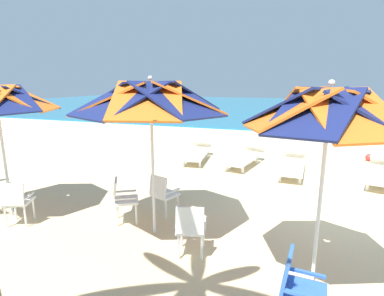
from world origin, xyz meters
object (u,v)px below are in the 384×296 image
Objects in this scene: plastic_chair_5 at (16,200)px; sun_lounger_1 at (292,165)px; beach_umbrella_0 at (329,112)px; sun_lounger_2 at (245,157)px; sun_lounger_0 at (381,173)px; beach_umbrella_1 at (151,99)px; plastic_chair_1 at (123,198)px; plastic_chair_3 at (163,193)px; plastic_chair_2 at (191,227)px; sun_lounger_3 at (197,153)px; plastic_chair_0 at (299,286)px; beach_ball at (369,158)px.

plastic_chair_5 is 0.40× the size of sun_lounger_1.
beach_umbrella_0 is 1.20× the size of sun_lounger_2.
sun_lounger_0 is at bearing 69.69° from beach_umbrella_0.
plastic_chair_1 is (-0.75, 0.16, -1.88)m from beach_umbrella_1.
plastic_chair_1 is 0.79m from plastic_chair_3.
beach_umbrella_1 is at bearing 150.28° from plastic_chair_2.
sun_lounger_1 is at bearing 63.51° from beach_umbrella_1.
sun_lounger_0 is at bearing 44.80° from beach_umbrella_1.
plastic_chair_5 is 8.67m from sun_lounger_0.
plastic_chair_3 is (-2.77, 1.22, -1.81)m from beach_umbrella_0.
beach_umbrella_1 reaches higher than plastic_chair_5.
plastic_chair_3 reaches higher than sun_lounger_1.
sun_lounger_0 is at bearing -0.89° from sun_lounger_1.
plastic_chair_3 is at bearing -121.89° from sun_lounger_1.
sun_lounger_3 is (-0.15, 4.90, -0.22)m from plastic_chair_1.
plastic_chair_1 is at bearing 167.92° from beach_umbrella_1.
plastic_chair_1 is at bearing -140.19° from plastic_chair_3.
plastic_chair_0 and plastic_chair_5 have the same top height.
beach_umbrella_1 is at bearing -135.20° from sun_lounger_0.
plastic_chair_1 is 0.39× the size of sun_lounger_3.
beach_ball is at bearing 85.22° from sun_lounger_0.
plastic_chair_2 reaches higher than sun_lounger_1.
sun_lounger_0 is 1.00× the size of sun_lounger_2.
sun_lounger_0 is (5.23, 4.29, -0.22)m from plastic_chair_1.
plastic_chair_5 is (-3.43, -0.11, 0.00)m from plastic_chair_2.
sun_lounger_0 is (7.04, 5.06, -0.22)m from plastic_chair_5.
plastic_chair_0 is 1.00× the size of plastic_chair_5.
sun_lounger_0 is at bearing 39.30° from plastic_chair_3.
beach_umbrella_0 is at bearing -85.50° from sun_lounger_1.
plastic_chair_1 is 1.00× the size of plastic_chair_5.
plastic_chair_0 is 0.39× the size of sun_lounger_2.
beach_ball is (0.21, 2.54, -0.16)m from sun_lounger_0.
sun_lounger_2 is (-1.47, 0.47, 0.00)m from sun_lounger_1.
sun_lounger_0 and sun_lounger_3 have the same top height.
beach_umbrella_1 is 11.15× the size of beach_ball.
plastic_chair_1 is at bearing -128.57° from beach_ball.
plastic_chair_2 is at bearing -49.04° from plastic_chair_3.
beach_umbrella_0 reaches higher than plastic_chair_5.
plastic_chair_3 is at bearing -140.70° from sun_lounger_0.
plastic_chair_5 is (-1.80, -0.77, 0.00)m from plastic_chair_1.
plastic_chair_1 is 5.03m from sun_lounger_2.
plastic_chair_2 is 0.39× the size of sun_lounger_2.
sun_lounger_1 is at bearing -17.63° from sun_lounger_2.
sun_lounger_1 is at bearing 91.92° from plastic_chair_0.
plastic_chair_5 is (-2.55, -0.61, -1.88)m from beach_umbrella_1.
plastic_chair_1 is at bearing 154.17° from plastic_chair_0.
sun_lounger_1 is at bearing 58.11° from plastic_chair_3.
beach_umbrella_1 is at bearing -78.28° from plastic_chair_3.
plastic_chair_5 is (-2.41, -1.28, 0.00)m from plastic_chair_3.
sun_lounger_1 is (2.38, 3.82, -0.22)m from plastic_chair_3.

